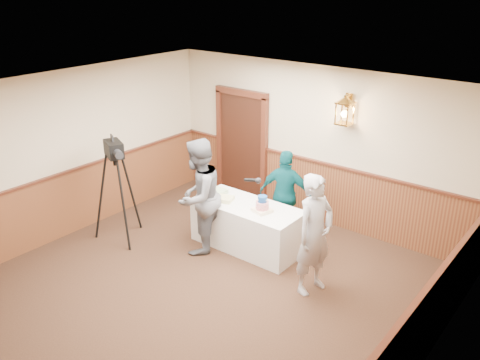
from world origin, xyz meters
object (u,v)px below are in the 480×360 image
object	(u,v)px
baker	(314,235)
sheet_cake_yellow	(223,199)
tv_camera_rig	(118,196)
tiered_cake	(262,206)
assistant_p	(286,195)
display_table	(248,226)
sheet_cake_green	(218,191)
interviewer	(198,197)

from	to	relation	value
baker	sheet_cake_yellow	bearing A→B (deg)	92.88
tv_camera_rig	sheet_cake_yellow	bearing A→B (deg)	59.72
tiered_cake	assistant_p	size ratio (longest dim) A/B	0.21
display_table	tiered_cake	distance (m)	0.58
assistant_p	tv_camera_rig	bearing A→B (deg)	23.48
sheet_cake_yellow	tv_camera_rig	world-z (taller)	tv_camera_rig
sheet_cake_yellow	tv_camera_rig	size ratio (longest dim) A/B	0.18
sheet_cake_green	baker	bearing A→B (deg)	-12.36
interviewer	tiered_cake	bearing A→B (deg)	110.57
sheet_cake_yellow	baker	distance (m)	1.92
sheet_cake_yellow	assistant_p	xyz separation A→B (m)	(0.70, 0.79, -0.01)
tiered_cake	sheet_cake_yellow	distance (m)	0.76
tiered_cake	tv_camera_rig	size ratio (longest dim) A/B	0.19
tiered_cake	sheet_cake_yellow	xyz separation A→B (m)	(-0.75, -0.05, -0.07)
interviewer	sheet_cake_green	bearing A→B (deg)	-177.15
baker	tv_camera_rig	xyz separation A→B (m)	(-3.32, -0.70, -0.10)
interviewer	display_table	bearing A→B (deg)	126.02
sheet_cake_yellow	assistant_p	distance (m)	1.06
tiered_cake	sheet_cake_green	bearing A→B (deg)	173.45
tiered_cake	interviewer	xyz separation A→B (m)	(-0.87, -0.51, 0.09)
tv_camera_rig	tiered_cake	bearing A→B (deg)	50.46
baker	tv_camera_rig	world-z (taller)	baker
baker	tv_camera_rig	bearing A→B (deg)	113.88
tiered_cake	assistant_p	bearing A→B (deg)	93.76
tiered_cake	sheet_cake_yellow	size ratio (longest dim) A/B	1.03
sheet_cake_green	baker	world-z (taller)	baker
tiered_cake	sheet_cake_yellow	bearing A→B (deg)	-176.02
tiered_cake	assistant_p	world-z (taller)	assistant_p
tiered_cake	baker	size ratio (longest dim) A/B	0.18
sheet_cake_yellow	tv_camera_rig	distance (m)	1.74
assistant_p	tv_camera_rig	xyz separation A→B (m)	(-2.13, -1.79, 0.01)
sheet_cake_yellow	sheet_cake_green	world-z (taller)	sheet_cake_green
display_table	tiered_cake	size ratio (longest dim) A/B	5.60
display_table	sheet_cake_green	size ratio (longest dim) A/B	6.33
tiered_cake	tv_camera_rig	world-z (taller)	tv_camera_rig
sheet_cake_green	interviewer	world-z (taller)	interviewer
display_table	tiered_cake	xyz separation A→B (m)	(0.33, -0.05, 0.48)
sheet_cake_green	interviewer	bearing A→B (deg)	-77.48
display_table	baker	bearing A→B (deg)	-15.55
sheet_cake_green	assistant_p	bearing A→B (deg)	32.77
display_table	sheet_cake_yellow	xyz separation A→B (m)	(-0.42, -0.10, 0.41)
sheet_cake_yellow	sheet_cake_green	size ratio (longest dim) A/B	1.10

